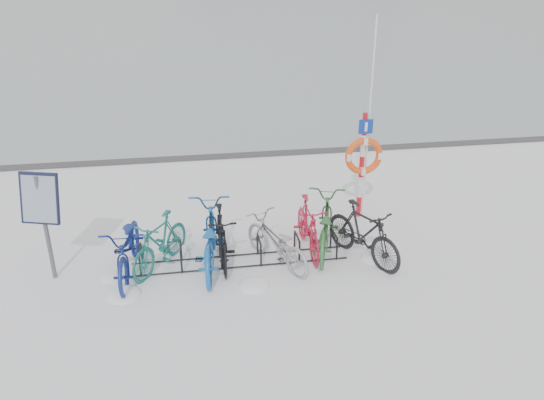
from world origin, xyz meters
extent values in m
plane|color=white|center=(0.00, 0.00, 0.00)|extent=(900.00, 900.00, 0.00)
cube|color=#3F3F42|center=(0.00, 5.90, 0.05)|extent=(400.00, 0.25, 0.10)
cylinder|color=black|center=(-1.80, -0.22, 0.22)|extent=(0.04, 0.04, 0.44)
cylinder|color=black|center=(-1.80, 0.22, 0.22)|extent=(0.04, 0.04, 0.44)
cylinder|color=black|center=(-1.80, 0.00, 0.44)|extent=(0.04, 0.44, 0.04)
cylinder|color=black|center=(-1.08, -0.22, 0.22)|extent=(0.04, 0.04, 0.44)
cylinder|color=black|center=(-1.08, 0.22, 0.22)|extent=(0.04, 0.04, 0.44)
cylinder|color=black|center=(-1.08, 0.00, 0.44)|extent=(0.04, 0.44, 0.04)
cylinder|color=black|center=(-0.36, -0.22, 0.22)|extent=(0.04, 0.04, 0.44)
cylinder|color=black|center=(-0.36, 0.22, 0.22)|extent=(0.04, 0.04, 0.44)
cylinder|color=black|center=(-0.36, 0.00, 0.44)|extent=(0.04, 0.44, 0.04)
cylinder|color=black|center=(0.36, -0.22, 0.22)|extent=(0.04, 0.04, 0.44)
cylinder|color=black|center=(0.36, 0.22, 0.22)|extent=(0.04, 0.04, 0.44)
cylinder|color=black|center=(0.36, 0.00, 0.44)|extent=(0.04, 0.44, 0.04)
cylinder|color=black|center=(1.08, -0.22, 0.22)|extent=(0.04, 0.04, 0.44)
cylinder|color=black|center=(1.08, 0.22, 0.22)|extent=(0.04, 0.04, 0.44)
cylinder|color=black|center=(1.08, 0.00, 0.44)|extent=(0.04, 0.44, 0.04)
cylinder|color=black|center=(1.80, -0.22, 0.22)|extent=(0.04, 0.04, 0.44)
cylinder|color=black|center=(1.80, 0.22, 0.22)|extent=(0.04, 0.04, 0.44)
cylinder|color=black|center=(1.80, 0.00, 0.44)|extent=(0.04, 0.44, 0.04)
cylinder|color=black|center=(0.00, -0.22, 0.02)|extent=(4.00, 0.03, 0.03)
cylinder|color=black|center=(0.00, 0.22, 0.02)|extent=(4.00, 0.03, 0.03)
cylinder|color=#595B5E|center=(-3.31, 0.02, 0.96)|extent=(0.07, 0.07, 1.92)
cube|color=black|center=(-3.31, -0.01, 1.55)|extent=(0.70, 0.43, 0.87)
cube|color=#8C99AD|center=(-3.31, -0.05, 1.55)|extent=(0.62, 0.34, 0.77)
cylinder|color=red|center=(2.80, 1.55, 0.23)|extent=(0.11, 0.11, 0.47)
cylinder|color=silver|center=(2.80, 1.55, 0.70)|extent=(0.11, 0.11, 0.47)
cylinder|color=red|center=(2.80, 1.55, 1.16)|extent=(0.11, 0.11, 0.47)
cylinder|color=silver|center=(2.80, 1.55, 1.63)|extent=(0.11, 0.11, 0.47)
cylinder|color=red|center=(2.80, 1.55, 2.09)|extent=(0.11, 0.11, 0.47)
torus|color=#F05016|center=(2.80, 1.46, 1.43)|extent=(0.81, 0.14, 0.81)
cube|color=navy|center=(2.80, 1.47, 2.06)|extent=(0.30, 0.03, 0.30)
cylinder|color=silver|center=(2.90, 1.60, 2.11)|extent=(0.04, 0.04, 4.23)
imported|color=navy|center=(-1.97, -0.03, 0.55)|extent=(0.85, 2.13, 1.10)
imported|color=#1A7067|center=(-1.44, 0.10, 0.51)|extent=(1.33, 1.71, 1.03)
imported|color=#1A61AC|center=(-0.56, 0.00, 0.58)|extent=(0.99, 2.28, 1.16)
imported|color=black|center=(-0.32, 0.11, 0.53)|extent=(0.51, 1.76, 1.05)
imported|color=#94959B|center=(0.65, -0.15, 0.47)|extent=(1.38, 1.87, 0.94)
imported|color=#BC1A35|center=(1.34, 0.24, 0.53)|extent=(0.52, 1.78, 1.07)
imported|color=#326936|center=(1.67, 0.26, 0.54)|extent=(1.32, 2.19, 1.09)
imported|color=black|center=(2.28, -0.25, 0.56)|extent=(1.30, 1.91, 1.12)
ellipsoid|color=white|center=(-2.05, -0.77, 0.00)|extent=(0.56, 0.56, 0.20)
ellipsoid|color=white|center=(0.15, -0.84, 0.00)|extent=(0.55, 0.55, 0.19)
ellipsoid|color=white|center=(-2.30, -0.18, 0.00)|extent=(0.40, 0.40, 0.14)
ellipsoid|color=white|center=(-1.05, 0.79, 0.00)|extent=(0.48, 0.48, 0.17)
ellipsoid|color=white|center=(2.62, 0.41, 0.00)|extent=(0.41, 0.41, 0.14)
ellipsoid|color=white|center=(0.72, 0.62, 0.00)|extent=(0.38, 0.38, 0.13)
ellipsoid|color=white|center=(2.49, -0.30, 0.00)|extent=(0.47, 0.47, 0.16)
camera|label=1|loc=(-0.84, -8.58, 5.08)|focal=35.00mm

